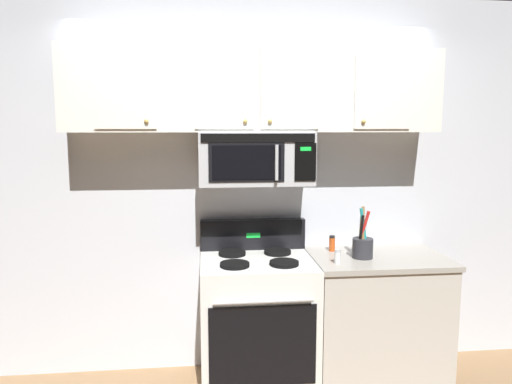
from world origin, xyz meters
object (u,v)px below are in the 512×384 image
stove_range (257,321)px  utensil_crock_charcoal (363,244)px  salt_shaker (337,257)px  spice_jar (332,243)px  over_range_microwave (255,158)px

stove_range → utensil_crock_charcoal: size_ratio=3.17×
salt_shaker → spice_jar: size_ratio=0.82×
utensil_crock_charcoal → spice_jar: size_ratio=3.10×
over_range_microwave → spice_jar: (0.56, 0.05, -0.62)m
stove_range → spice_jar: stove_range is taller
utensil_crock_charcoal → salt_shaker: (-0.21, -0.12, -0.05)m
stove_range → salt_shaker: bearing=-16.5°
over_range_microwave → spice_jar: 0.84m
over_range_microwave → salt_shaker: bearing=-27.7°
spice_jar → over_range_microwave: bearing=-175.3°
utensil_crock_charcoal → spice_jar: utensil_crock_charcoal is taller
spice_jar → salt_shaker: bearing=-98.9°
spice_jar → stove_range: bearing=-163.8°
stove_range → salt_shaker: 0.72m
salt_shaker → over_range_microwave: bearing=152.3°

